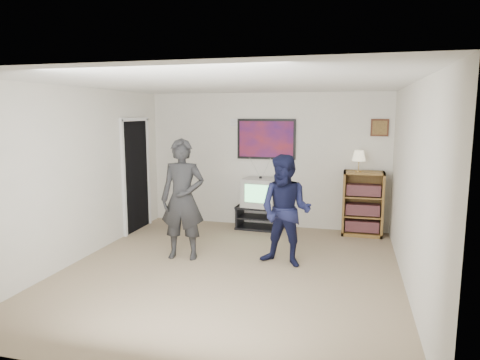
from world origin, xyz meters
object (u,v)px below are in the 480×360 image
at_px(person_tall, 183,199).
at_px(person_short, 285,211).
at_px(bookshelf, 363,203).
at_px(media_stand, 260,217).
at_px(crt_television, 260,192).

relative_size(person_tall, person_short, 1.13).
bearing_deg(bookshelf, media_stand, -178.43).
bearing_deg(crt_television, person_short, -60.70).
distance_m(person_tall, person_short, 1.51).
xyz_separation_m(crt_television, bookshelf, (1.82, 0.05, -0.12)).
distance_m(media_stand, person_short, 2.02).
bearing_deg(person_short, crt_television, 125.03).
bearing_deg(person_tall, crt_television, 60.24).
relative_size(crt_television, bookshelf, 0.54).
distance_m(crt_television, person_tall, 2.03).
height_order(media_stand, person_short, person_short).
relative_size(bookshelf, person_short, 0.72).
relative_size(crt_television, person_tall, 0.35).
relative_size(media_stand, bookshelf, 0.78).
height_order(bookshelf, person_tall, person_tall).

